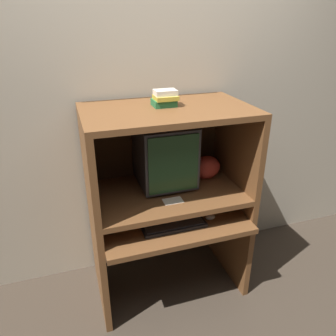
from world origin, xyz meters
name	(u,v)px	position (x,y,z in m)	size (l,w,h in m)	color
ground_plane	(182,312)	(0.00, 0.00, 0.00)	(12.00, 12.00, 0.00)	#3D3328
wall_back	(151,104)	(0.00, 0.69, 1.30)	(6.00, 0.06, 2.60)	#B2A893
desk_base	(170,242)	(0.00, 0.26, 0.41)	(1.04, 0.71, 0.65)	brown
desk_monitor_shelf	(168,194)	(0.00, 0.32, 0.77)	(1.04, 0.63, 0.16)	brown
hutch_upper	(166,135)	(0.00, 0.35, 1.19)	(1.04, 0.63, 0.56)	brown
crt_monitor	(165,154)	(0.01, 0.41, 1.03)	(0.36, 0.38, 0.43)	#333338
keyboard	(174,225)	(-0.02, 0.11, 0.66)	(0.41, 0.14, 0.03)	black
mouse	(210,217)	(0.23, 0.12, 0.66)	(0.07, 0.05, 0.03)	#B7B7B7
snack_bag	(206,167)	(0.32, 0.41, 0.89)	(0.20, 0.15, 0.17)	#BC382D
book_stack	(164,99)	(-0.01, 0.36, 1.41)	(0.14, 0.13, 0.10)	#236638
paper_card	(173,201)	(-0.01, 0.17, 0.80)	(0.12, 0.08, 0.00)	beige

